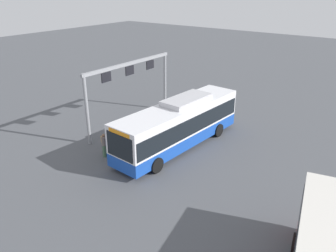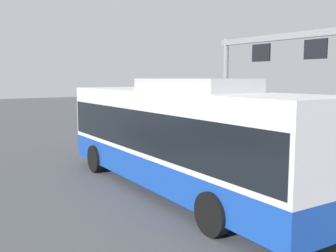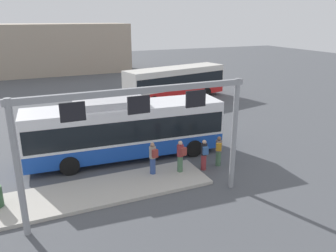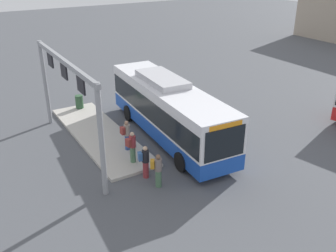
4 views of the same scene
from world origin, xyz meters
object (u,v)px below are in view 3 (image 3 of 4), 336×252
Objects in this scene: person_boarding at (204,154)px; person_waiting_mid at (153,157)px; bus_background_left at (176,81)px; person_waiting_near at (219,150)px; person_waiting_far at (181,155)px; bus_main at (126,127)px.

person_boarding is 1.00× the size of person_waiting_mid.
bus_background_left is 16.83m from person_waiting_mid.
person_waiting_near is 1.00× the size of person_waiting_far.
bus_background_left is at bearing -6.46° from person_boarding.
person_waiting_mid is 1.00× the size of person_waiting_far.
person_waiting_far is at bearing 125.78° from person_waiting_near.
person_waiting_near is (4.19, -3.11, -0.92)m from bus_main.
bus_background_left is at bearing -38.19° from person_waiting_far.
person_boarding is (3.21, -3.25, -0.92)m from bus_main.
bus_main is 6.65× the size of person_waiting_mid.
person_boarding is 1.38m from person_waiting_far.
person_waiting_near is 2.35m from person_waiting_far.
person_waiting_mid is (-2.73, 0.35, 0.16)m from person_boarding.
bus_background_left reaches higher than person_waiting_near.
person_boarding is at bearing -41.44° from bus_main.
bus_main is 5.30m from person_waiting_near.
person_waiting_mid is at bearing -76.71° from bus_main.
person_waiting_far reaches higher than person_boarding.
person_boarding is 1.00× the size of person_waiting_near.
bus_main is 3.03m from person_waiting_mid.
bus_main is 14.63m from bus_background_left.
bus_main is at bearing 57.99° from person_boarding.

